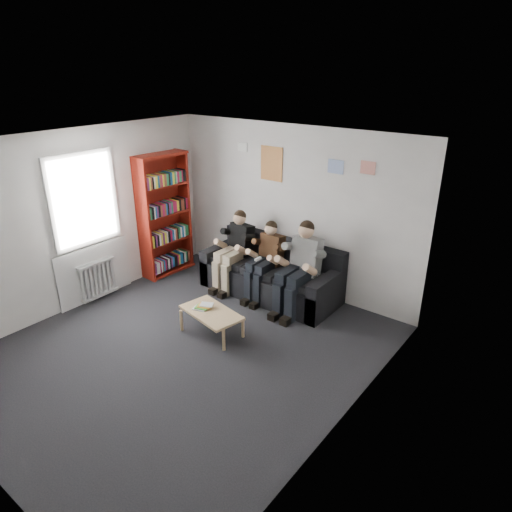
{
  "coord_description": "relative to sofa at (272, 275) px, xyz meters",
  "views": [
    {
      "loc": [
        3.88,
        -3.45,
        3.55
      ],
      "look_at": [
        0.2,
        1.3,
        0.99
      ],
      "focal_mm": 32.0,
      "sensor_mm": 36.0,
      "label": 1
    }
  ],
  "objects": [
    {
      "name": "radiator",
      "position": [
        -2.08,
        -1.87,
        0.03
      ],
      "size": [
        0.1,
        0.64,
        0.6
      ],
      "color": "silver",
      "rests_on": "ground"
    },
    {
      "name": "coffee_table",
      "position": [
        0.07,
        -1.52,
        -0.0
      ],
      "size": [
        0.89,
        0.49,
        0.36
      ],
      "rotation": [
        0.0,
        0.0,
        -0.19
      ],
      "color": "#D7B87C",
      "rests_on": "ground"
    },
    {
      "name": "game_cases",
      "position": [
        -0.08,
        -1.52,
        0.07
      ],
      "size": [
        0.24,
        0.22,
        0.06
      ],
      "rotation": [
        0.0,
        0.0,
        0.26
      ],
      "color": "silver",
      "rests_on": "coffee_table"
    },
    {
      "name": "person_right",
      "position": [
        0.64,
        -0.21,
        0.38
      ],
      "size": [
        0.43,
        0.92,
        1.41
      ],
      "rotation": [
        0.0,
        0.0,
        0.06
      ],
      "color": "silver",
      "rests_on": "sofa"
    },
    {
      "name": "person_middle",
      "position": [
        -0.0,
        -0.2,
        0.33
      ],
      "size": [
        0.36,
        0.78,
        1.27
      ],
      "rotation": [
        0.0,
        0.0,
        -0.03
      ],
      "color": "#54331C",
      "rests_on": "sofa"
    },
    {
      "name": "poster_pink",
      "position": [
        1.32,
        0.42,
        1.88
      ],
      "size": [
        0.22,
        0.01,
        0.18
      ],
      "primitive_type": "cube",
      "color": "#DD45B0",
      "rests_on": "room_shell"
    },
    {
      "name": "room_shell",
      "position": [
        0.07,
        -2.07,
        1.03
      ],
      "size": [
        5.0,
        5.0,
        5.0
      ],
      "color": "black",
      "rests_on": "ground"
    },
    {
      "name": "sofa",
      "position": [
        0.0,
        0.0,
        0.0
      ],
      "size": [
        2.29,
        0.94,
        0.89
      ],
      "color": "black",
      "rests_on": "ground"
    },
    {
      "name": "person_left",
      "position": [
        -0.64,
        -0.2,
        0.35
      ],
      "size": [
        0.39,
        0.84,
        1.32
      ],
      "rotation": [
        0.0,
        0.0,
        -0.1
      ],
      "color": "black",
      "rests_on": "sofa"
    },
    {
      "name": "poster_blue",
      "position": [
        0.82,
        0.42,
        1.83
      ],
      "size": [
        0.25,
        0.01,
        0.2
      ],
      "primitive_type": "cube",
      "color": "#427EE1",
      "rests_on": "room_shell"
    },
    {
      "name": "window",
      "position": [
        -2.16,
        -1.87,
        0.71
      ],
      "size": [
        0.05,
        1.3,
        2.36
      ],
      "color": "white",
      "rests_on": "room_shell"
    },
    {
      "name": "bookshelf",
      "position": [
        -2.0,
        -0.45,
        0.76
      ],
      "size": [
        0.32,
        0.97,
        2.15
      ],
      "rotation": [
        0.0,
        0.0,
        -0.07
      ],
      "color": "maroon",
      "rests_on": "ground"
    },
    {
      "name": "poster_large",
      "position": [
        -0.33,
        0.42,
        1.73
      ],
      "size": [
        0.42,
        0.01,
        0.55
      ],
      "primitive_type": "cube",
      "color": "gold",
      "rests_on": "room_shell"
    },
    {
      "name": "poster_sign",
      "position": [
        -0.93,
        0.42,
        1.93
      ],
      "size": [
        0.2,
        0.01,
        0.14
      ],
      "primitive_type": "cube",
      "color": "white",
      "rests_on": "room_shell"
    }
  ]
}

